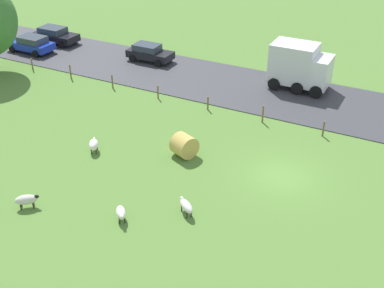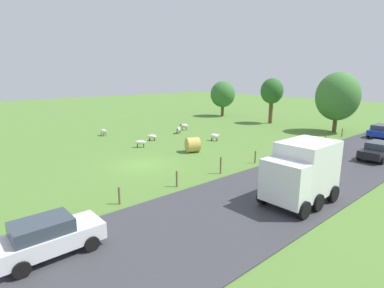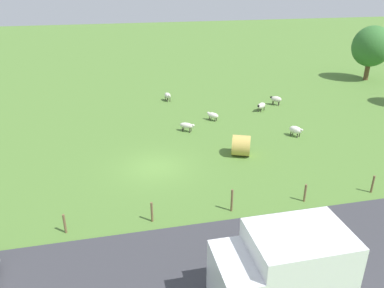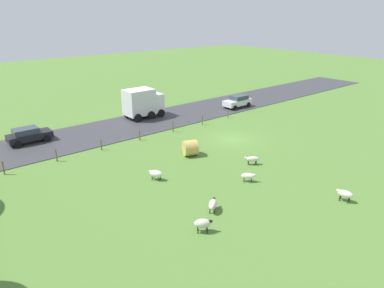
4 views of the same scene
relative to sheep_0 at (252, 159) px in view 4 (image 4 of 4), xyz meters
The scene contains 19 objects.
ground_plane 6.44m from the sheep_0, 30.87° to the right, with size 160.00×160.00×0.00m, color #517A33.
road_strip 16.44m from the sheep_0, 11.56° to the right, with size 8.00×80.00×0.06m, color #38383D.
sheep_0 is the anchor object (origin of this frame).
sheep_1 8.20m from the sheep_0, behind, with size 1.17×0.70×0.82m.
sheep_2 8.44m from the sheep_0, 70.86° to the left, with size 1.18×1.02×0.81m.
sheep_3 3.32m from the sheep_0, 126.20° to the left, with size 1.07×1.03×0.71m.
sheep_4 8.36m from the sheep_0, 113.75° to the left, with size 1.12×1.21×0.77m.
sheep_5 10.77m from the sheep_0, 115.82° to the left, with size 1.03×1.14×0.86m.
hay_bale_0 5.68m from the sheep_0, 29.11° to the left, with size 1.42×1.42×1.21m, color tan.
fence_post_0 14.09m from the sheep_0, 36.65° to the right, with size 0.12×0.12×1.04m, color brown.
fence_post_1 12.06m from the sheep_0, 20.38° to the right, with size 0.12×0.12×1.11m, color brown.
fence_post_2 11.30m from the sheep_0, ahead, with size 0.12×0.12×1.29m, color brown.
fence_post_3 12.06m from the sheep_0, 20.47° to the left, with size 0.12×0.12×1.06m, color brown.
fence_post_4 14.10m from the sheep_0, 36.71° to the left, with size 0.12×0.12×1.08m, color brown.
fence_post_5 16.95m from the sheep_0, 48.19° to the left, with size 0.12×0.12×1.15m, color brown.
fence_post_6 20.29m from the sheep_0, 56.14° to the left, with size 0.12×0.12×1.23m, color brown.
truck_0 18.10m from the sheep_0, ahead, with size 2.78×4.59×3.54m.
car_2 21.99m from the sheep_0, 36.58° to the left, with size 2.01×4.12×1.51m.
car_3 19.16m from the sheep_0, 42.79° to the right, with size 1.95×4.07×1.59m.
Camera 4 is at (-23.28, 24.58, 12.20)m, focal length 32.56 mm.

